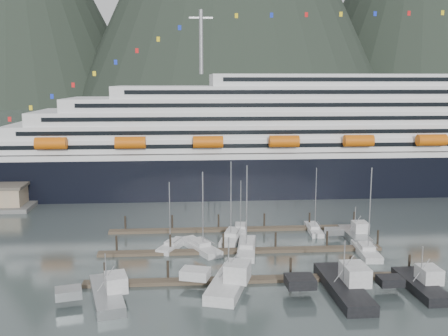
{
  "coord_description": "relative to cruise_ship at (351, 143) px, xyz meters",
  "views": [
    {
      "loc": [
        -14.17,
        -81.56,
        28.72
      ],
      "look_at": [
        -6.57,
        22.0,
        11.3
      ],
      "focal_mm": 42.0,
      "sensor_mm": 36.0,
      "label": 1
    }
  ],
  "objects": [
    {
      "name": "trawler_e",
      "position": [
        -13.59,
        -45.71,
        -11.19
      ],
      "size": [
        7.68,
        10.08,
        6.5
      ],
      "rotation": [
        0.0,
        0.0,
        1.58
      ],
      "color": "#999C9E",
      "rests_on": "ground"
    },
    {
      "name": "sailboat_g",
      "position": [
        -19.83,
        -40.77,
        -11.64
      ],
      "size": [
        2.8,
        9.26,
        12.94
      ],
      "rotation": [
        0.0,
        0.0,
        1.51
      ],
      "color": "#B7B7B7",
      "rests_on": "ground"
    },
    {
      "name": "sailboat_c",
      "position": [
        -36.06,
        -44.95,
        -11.59
      ],
      "size": [
        5.46,
        10.91,
        15.15
      ],
      "rotation": [
        0.0,
        0.0,
        1.31
      ],
      "color": "#B7B7B7",
      "rests_on": "ground"
    },
    {
      "name": "cruise_ship",
      "position": [
        0.0,
        0.0,
        0.0
      ],
      "size": [
        210.0,
        30.4,
        50.3
      ],
      "color": "black",
      "rests_on": "ground"
    },
    {
      "name": "trawler_a",
      "position": [
        -55.06,
        -69.98,
        -11.15
      ],
      "size": [
        9.89,
        13.19,
        6.99
      ],
      "rotation": [
        0.0,
        0.0,
        1.82
      ],
      "color": "#999C9E",
      "rests_on": "ground"
    },
    {
      "name": "sailboat_a",
      "position": [
        -46.75,
        -49.0,
        -11.63
      ],
      "size": [
        5.53,
        8.56,
        12.24
      ],
      "rotation": [
        0.0,
        0.0,
        1.16
      ],
      "color": "#B7B7B7",
      "rests_on": "ground"
    },
    {
      "name": "trawler_c",
      "position": [
        -23.13,
        -69.95,
        -11.04
      ],
      "size": [
        11.22,
        15.96,
        8.16
      ],
      "rotation": [
        0.0,
        0.0,
        1.59
      ],
      "color": "black",
      "rests_on": "ground"
    },
    {
      "name": "trawler_d",
      "position": [
        -12.16,
        -69.95,
        -11.15
      ],
      "size": [
        8.66,
        11.71,
        6.91
      ],
      "rotation": [
        0.0,
        0.0,
        1.6
      ],
      "color": "black",
      "rests_on": "ground"
    },
    {
      "name": "sailboat_b",
      "position": [
        -41.98,
        -50.2,
        -11.61
      ],
      "size": [
        7.43,
        11.09,
        14.26
      ],
      "rotation": [
        0.0,
        0.0,
        2.03
      ],
      "color": "#B7B7B7",
      "rests_on": "ground"
    },
    {
      "name": "dock_far",
      "position": [
        -34.95,
        -38.89,
        -11.73
      ],
      "size": [
        48.18,
        2.28,
        3.2
      ],
      "color": "#46382D",
      "rests_on": "ground"
    },
    {
      "name": "sailboat_d",
      "position": [
        -34.11,
        -51.57,
        -11.6
      ],
      "size": [
        4.64,
        12.49,
        15.54
      ],
      "rotation": [
        0.0,
        0.0,
        1.42
      ],
      "color": "#B7B7B7",
      "rests_on": "ground"
    },
    {
      "name": "trawler_b",
      "position": [
        -38.65,
        -67.54,
        -11.03
      ],
      "size": [
        10.7,
        13.3,
        8.27
      ],
      "rotation": [
        0.0,
        0.0,
        1.27
      ],
      "color": "#B7B7B7",
      "rests_on": "ground"
    },
    {
      "name": "sailboat_h",
      "position": [
        -14.29,
        -54.44,
        -11.59
      ],
      "size": [
        3.57,
        10.15,
        15.37
      ],
      "rotation": [
        0.0,
        0.0,
        1.5
      ],
      "color": "#B7B7B7",
      "rests_on": "ground"
    },
    {
      "name": "sailboat_f",
      "position": [
        -33.88,
        -39.82,
        -11.65
      ],
      "size": [
        3.38,
        8.25,
        10.52
      ],
      "rotation": [
        0.0,
        0.0,
        1.44
      ],
      "color": "#B7B7B7",
      "rests_on": "ground"
    },
    {
      "name": "dock_mid",
      "position": [
        -34.95,
        -51.89,
        -11.73
      ],
      "size": [
        48.18,
        2.28,
        3.2
      ],
      "color": "#46382D",
      "rests_on": "ground"
    },
    {
      "name": "ground",
      "position": [
        -30.03,
        -54.94,
        -12.04
      ],
      "size": [
        1600.0,
        1600.0,
        0.0
      ],
      "primitive_type": "plane",
      "color": "#3F4A49",
      "rests_on": "ground"
    },
    {
      "name": "dock_near",
      "position": [
        -34.95,
        -64.89,
        -11.73
      ],
      "size": [
        48.18,
        2.28,
        3.2
      ],
      "color": "#46382D",
      "rests_on": "ground"
    }
  ]
}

